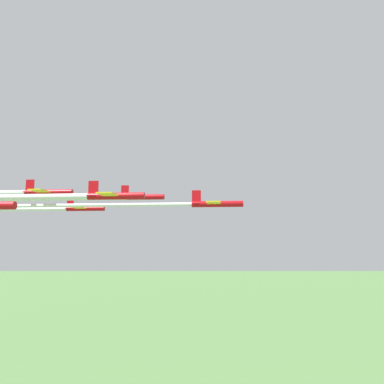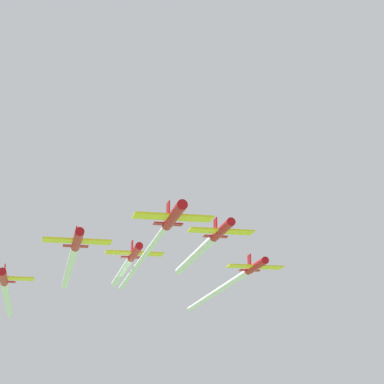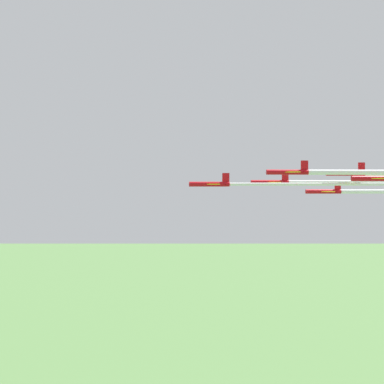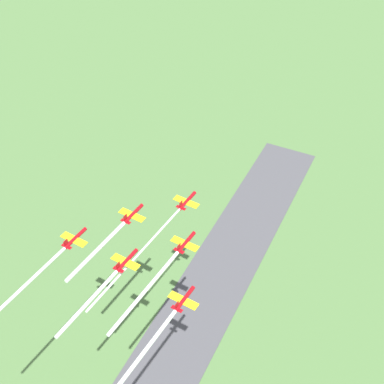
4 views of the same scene
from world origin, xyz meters
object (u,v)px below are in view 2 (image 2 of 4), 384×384
jet_5 (3,277)px  jet_3 (256,266)px  jet_1 (222,230)px  jet_0 (174,216)px  jet_2 (77,240)px  jet_4 (135,253)px

jet_5 → jet_3: bearing=180.0°
jet_1 → jet_3: size_ratio=1.00×
jet_0 → jet_2: jet_2 is taller
jet_0 → jet_4: (35.94, -8.25, 2.90)m
jet_2 → jet_3: size_ratio=1.00×
jet_2 → jet_0: bearing=120.5°
jet_0 → jet_1: jet_1 is taller
jet_4 → jet_3: bearing=-180.0°
jet_2 → jet_3: 37.40m
jet_3 → jet_2: bearing=29.5°
jet_3 → jet_5: bearing=0.0°
jet_3 → jet_5: jet_3 is taller
jet_0 → jet_3: bearing=-120.5°
jet_2 → jet_5: jet_2 is taller
jet_1 → jet_3: 21.45m
jet_2 → jet_3: bearing=-150.5°
jet_3 → jet_5: (9.71, 42.28, -3.58)m
jet_2 → jet_4: jet_4 is taller
jet_1 → jet_4: bearing=-59.5°
jet_5 → jet_2: bearing=120.5°
jet_3 → jet_5: size_ratio=1.00×
jet_4 → jet_0: bearing=90.0°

